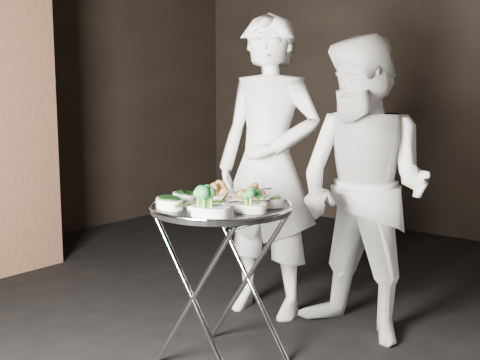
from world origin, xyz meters
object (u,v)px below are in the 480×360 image
Objects in this scene: waiter_left at (269,167)px; waiter_right at (363,190)px; tray_stand at (222,277)px; serving_tray at (221,207)px.

waiter_left reaches higher than waiter_right.
tray_stand is 1.13× the size of serving_tray.
waiter_left is 1.09× the size of waiter_right.
tray_stand is 0.48× the size of waiter_right.
waiter_left is at bearing 109.68° from tray_stand.
serving_tray is 0.86m from waiter_right.
waiter_right is at bearing -8.77° from waiter_left.
serving_tray is 0.82m from waiter_left.
waiter_left is at bearing 109.68° from serving_tray.
tray_stand is at bearing -110.10° from waiter_right.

